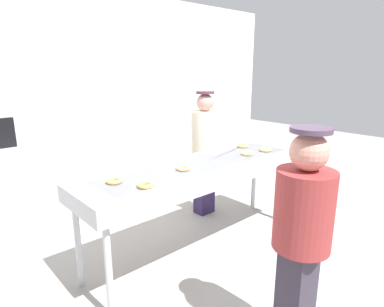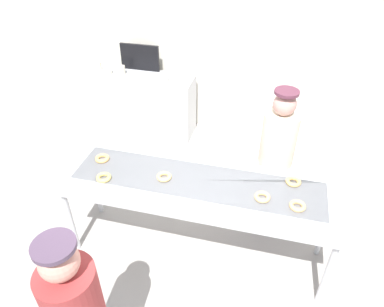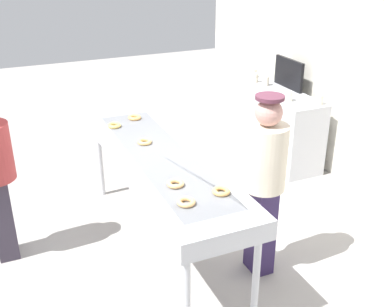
% 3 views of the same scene
% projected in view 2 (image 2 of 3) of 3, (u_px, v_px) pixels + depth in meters
% --- Properties ---
extents(ground_plane, '(16.00, 16.00, 0.00)m').
position_uv_depth(ground_plane, '(196.00, 250.00, 3.85)').
color(ground_plane, '#9E9993').
extents(back_wall, '(8.00, 0.12, 3.10)m').
position_uv_depth(back_wall, '(242.00, 31.00, 4.95)').
color(back_wall, silver).
rests_on(back_wall, ground).
extents(fryer_conveyor, '(2.70, 0.72, 0.98)m').
position_uv_depth(fryer_conveyor, '(197.00, 187.00, 3.31)').
color(fryer_conveyor, '#B7BABF').
rests_on(fryer_conveyor, ground).
extents(glazed_donut_0, '(0.18, 0.18, 0.04)m').
position_uv_depth(glazed_donut_0, '(164.00, 177.00, 3.28)').
color(glazed_donut_0, '#EFBB6D').
rests_on(glazed_donut_0, fryer_conveyor).
extents(glazed_donut_1, '(0.16, 0.16, 0.04)m').
position_uv_depth(glazed_donut_1, '(104.00, 178.00, 3.27)').
color(glazed_donut_1, '#E1B95D').
rests_on(glazed_donut_1, fryer_conveyor).
extents(glazed_donut_2, '(0.19, 0.19, 0.04)m').
position_uv_depth(glazed_donut_2, '(102.00, 158.00, 3.50)').
color(glazed_donut_2, '#EDA95C').
rests_on(glazed_donut_2, fryer_conveyor).
extents(glazed_donut_3, '(0.19, 0.19, 0.04)m').
position_uv_depth(glazed_donut_3, '(262.00, 197.00, 3.06)').
color(glazed_donut_3, '#ECB46F').
rests_on(glazed_donut_3, fryer_conveyor).
extents(glazed_donut_4, '(0.19, 0.19, 0.04)m').
position_uv_depth(glazed_donut_4, '(293.00, 182.00, 3.22)').
color(glazed_donut_4, '#E9AE5D').
rests_on(glazed_donut_4, fryer_conveyor).
extents(glazed_donut_5, '(0.19, 0.19, 0.04)m').
position_uv_depth(glazed_donut_5, '(298.00, 206.00, 2.97)').
color(glazed_donut_5, '#EEB36D').
rests_on(glazed_donut_5, fryer_conveyor).
extents(worker_baker, '(0.35, 0.35, 1.65)m').
position_uv_depth(worker_baker, '(276.00, 152.00, 3.67)').
color(worker_baker, '#2D2049').
rests_on(worker_baker, ground).
extents(prep_counter, '(1.71, 0.52, 0.93)m').
position_uv_depth(prep_counter, '(139.00, 103.00, 5.53)').
color(prep_counter, '#B7BABF').
rests_on(prep_counter, ground).
extents(paper_cup_0, '(0.09, 0.09, 0.12)m').
position_uv_depth(paper_cup_0, '(122.00, 70.00, 5.26)').
color(paper_cup_0, beige).
rests_on(paper_cup_0, prep_counter).
extents(paper_cup_1, '(0.09, 0.09, 0.12)m').
position_uv_depth(paper_cup_1, '(108.00, 70.00, 5.26)').
color(paper_cup_1, beige).
rests_on(paper_cup_1, prep_counter).
extents(paper_cup_2, '(0.09, 0.09, 0.12)m').
position_uv_depth(paper_cup_2, '(188.00, 72.00, 5.19)').
color(paper_cup_2, beige).
rests_on(paper_cup_2, prep_counter).
extents(paper_cup_3, '(0.09, 0.09, 0.12)m').
position_uv_depth(paper_cup_3, '(165.00, 78.00, 5.04)').
color(paper_cup_3, beige).
rests_on(paper_cup_3, prep_counter).
extents(paper_cup_4, '(0.09, 0.09, 0.12)m').
position_uv_depth(paper_cup_4, '(98.00, 66.00, 5.38)').
color(paper_cup_4, beige).
rests_on(paper_cup_4, prep_counter).
extents(menu_display, '(0.60, 0.04, 0.39)m').
position_uv_depth(menu_display, '(140.00, 57.00, 5.31)').
color(menu_display, black).
rests_on(menu_display, prep_counter).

